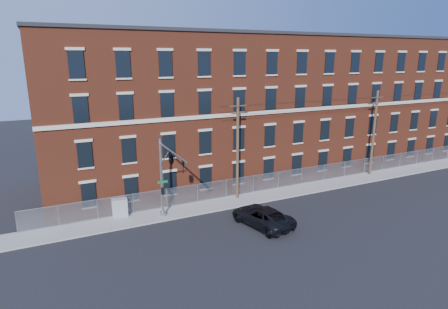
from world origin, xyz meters
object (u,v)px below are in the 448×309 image
Objects in this scene: traffic_signal_mast at (169,165)px; pickup_truck at (262,216)px; utility_pole_near at (238,147)px; utility_cabinet at (120,208)px.

pickup_truck is at bearing -22.68° from traffic_signal_mast.
utility_pole_near is 6.09× the size of utility_cabinet.
utility_pole_near reaches higher than utility_cabinet.
traffic_signal_mast is at bearing -41.89° from utility_cabinet.
utility_pole_near is at bearing 4.02° from utility_cabinet.
traffic_signal_mast is 4.27× the size of utility_cabinet.
utility_pole_near reaches higher than traffic_signal_mast.
utility_pole_near is 12.27m from utility_cabinet.
utility_cabinet is (-11.45, 0.40, -4.40)m from utility_pole_near.
utility_pole_near is at bearing -111.76° from pickup_truck.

